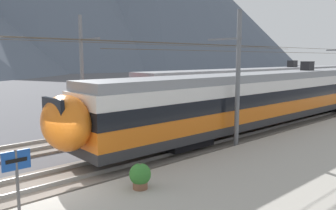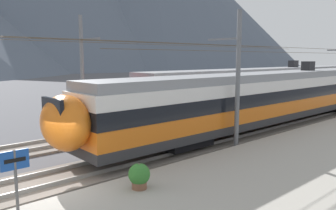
# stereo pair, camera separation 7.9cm
# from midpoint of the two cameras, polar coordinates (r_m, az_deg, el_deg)

# --- Properties ---
(ground_plane) EXTENTS (400.00, 400.00, 0.00)m
(ground_plane) POSITION_cam_midpoint_polar(r_m,az_deg,el_deg) (12.75, -20.04, -14.72)
(ground_plane) COLOR #4C4C51
(track_near) EXTENTS (120.00, 3.00, 0.28)m
(track_near) POSITION_cam_midpoint_polar(r_m,az_deg,el_deg) (13.93, -22.21, -12.56)
(track_near) COLOR slate
(track_near) RESTS_ON ground
(train_near_platform) EXTENTS (31.38, 2.91, 4.27)m
(train_near_platform) POSITION_cam_midpoint_polar(r_m,az_deg,el_deg) (24.16, 16.98, 1.51)
(train_near_platform) COLOR #2D2D30
(train_near_platform) RESTS_ON track_near
(train_far_track) EXTENTS (32.33, 2.93, 4.27)m
(train_far_track) POSITION_cam_midpoint_polar(r_m,az_deg,el_deg) (33.32, 15.90, 3.25)
(train_far_track) COLOR #2D2D30
(train_far_track) RESTS_ON track_far
(catenary_mast_mid) EXTENTS (43.94, 2.20, 7.23)m
(catenary_mast_mid) POSITION_cam_midpoint_polar(r_m,az_deg,el_deg) (17.75, 11.27, 4.63)
(catenary_mast_mid) COLOR slate
(catenary_mast_mid) RESTS_ON ground
(catenary_mast_far_side) EXTENTS (43.94, 2.45, 7.49)m
(catenary_mast_far_side) POSITION_cam_midpoint_polar(r_m,az_deg,el_deg) (22.25, -14.31, 5.55)
(catenary_mast_far_side) COLOR slate
(catenary_mast_far_side) RESTS_ON ground
(platform_sign) EXTENTS (0.70, 0.08, 2.14)m
(platform_sign) POSITION_cam_midpoint_polar(r_m,az_deg,el_deg) (9.50, -24.49, -10.36)
(platform_sign) COLOR #59595B
(platform_sign) RESTS_ON platform_slab
(potted_plant_by_shelter) EXTENTS (0.75, 0.75, 0.89)m
(potted_plant_by_shelter) POSITION_cam_midpoint_polar(r_m,az_deg,el_deg) (11.74, -4.95, -11.75)
(potted_plant_by_shelter) COLOR brown
(potted_plant_by_shelter) RESTS_ON platform_slab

